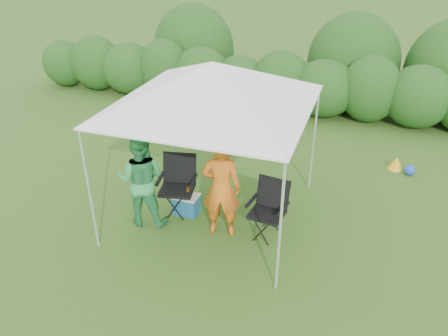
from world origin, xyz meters
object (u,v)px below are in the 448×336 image
(chair_right, at_px, (269,205))
(chair_left, at_px, (178,180))
(canopy, at_px, (213,85))
(man, at_px, (221,188))
(woman, at_px, (141,179))
(cooler, at_px, (186,204))

(chair_right, xyz_separation_m, chair_left, (-1.74, 0.18, 0.05))
(canopy, height_order, man, canopy)
(canopy, bearing_deg, woman, -150.39)
(canopy, relative_size, chair_right, 3.11)
(chair_right, bearing_deg, cooler, -175.27)
(chair_right, relative_size, man, 0.56)
(man, distance_m, woman, 1.40)
(canopy, relative_size, man, 1.75)
(chair_right, height_order, chair_left, chair_left)
(chair_left, distance_m, man, 1.11)
(woman, bearing_deg, cooler, -153.45)
(chair_right, distance_m, chair_left, 1.75)
(chair_left, height_order, woman, woman)
(canopy, relative_size, cooler, 6.72)
(chair_left, relative_size, woman, 0.62)
(chair_right, distance_m, man, 0.87)
(woman, xyz_separation_m, cooler, (0.60, 0.47, -0.67))
(chair_left, relative_size, cooler, 2.34)
(chair_left, distance_m, cooler, 0.47)
(canopy, distance_m, chair_right, 2.19)
(chair_left, bearing_deg, chair_right, -16.72)
(cooler, bearing_deg, chair_left, 154.56)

